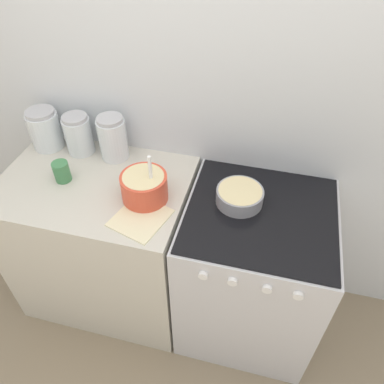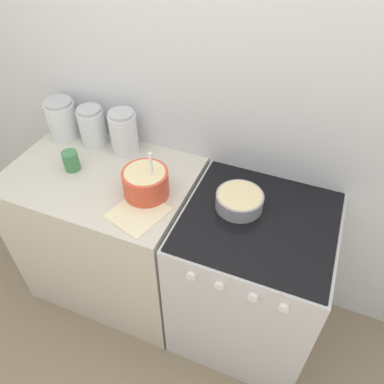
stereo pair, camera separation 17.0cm
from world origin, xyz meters
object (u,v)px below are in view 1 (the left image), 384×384
(baking_pan, at_px, (240,196))
(storage_jar_left, at_px, (46,131))
(stove, at_px, (251,272))
(mixing_bowl, at_px, (144,186))
(tin_can, at_px, (62,172))
(storage_jar_middle, at_px, (79,137))
(storage_jar_right, at_px, (113,141))

(baking_pan, xyz_separation_m, storage_jar_left, (-1.08, 0.18, 0.05))
(stove, height_order, baking_pan, baking_pan)
(mixing_bowl, bearing_deg, stove, 4.03)
(storage_jar_left, height_order, tin_can, storage_jar_left)
(storage_jar_left, bearing_deg, tin_can, -48.22)
(stove, relative_size, mixing_bowl, 3.64)
(tin_can, bearing_deg, stove, 0.75)
(tin_can, bearing_deg, mixing_bowl, -3.32)
(storage_jar_left, bearing_deg, storage_jar_middle, 0.00)
(mixing_bowl, relative_size, storage_jar_left, 1.15)
(stove, bearing_deg, mixing_bowl, -175.97)
(storage_jar_middle, bearing_deg, storage_jar_left, -180.00)
(storage_jar_left, bearing_deg, mixing_bowl, -22.20)
(storage_jar_middle, distance_m, tin_can, 0.24)
(mixing_bowl, distance_m, baking_pan, 0.44)
(stove, distance_m, baking_pan, 0.51)
(storage_jar_right, height_order, tin_can, storage_jar_right)
(mixing_bowl, relative_size, baking_pan, 1.16)
(stove, xyz_separation_m, storage_jar_right, (-0.80, 0.23, 0.56))
(storage_jar_left, xyz_separation_m, storage_jar_middle, (0.19, 0.00, -0.00))
(storage_jar_left, relative_size, storage_jar_middle, 1.01)
(storage_jar_left, relative_size, tin_can, 2.12)
(mixing_bowl, xyz_separation_m, baking_pan, (0.43, 0.08, -0.04))
(mixing_bowl, xyz_separation_m, tin_can, (-0.43, 0.03, -0.02))
(stove, height_order, storage_jar_left, storage_jar_left)
(storage_jar_left, distance_m, storage_jar_middle, 0.19)
(baking_pan, relative_size, storage_jar_middle, 1.01)
(baking_pan, xyz_separation_m, storage_jar_middle, (-0.88, 0.18, 0.05))
(tin_can, bearing_deg, storage_jar_left, 131.78)
(stove, height_order, storage_jar_middle, storage_jar_middle)
(mixing_bowl, relative_size, tin_can, 2.45)
(baking_pan, distance_m, tin_can, 0.86)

